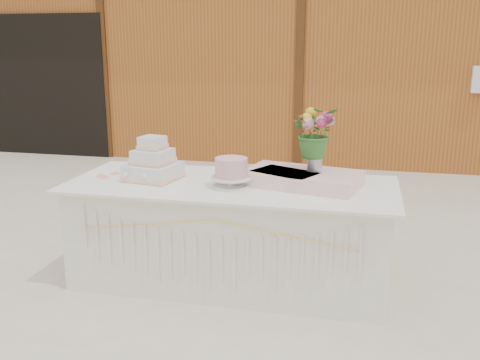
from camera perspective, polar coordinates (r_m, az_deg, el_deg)
name	(u,v)px	position (r m, az deg, el deg)	size (l,w,h in m)	color
ground	(231,280)	(4.17, -0.95, -10.64)	(80.00, 80.00, 0.00)	beige
barn	(313,48)	(9.70, 7.82, 13.79)	(12.60, 4.60, 3.30)	#9C5520
cake_table	(231,233)	(4.02, -0.99, -5.66)	(2.40, 1.00, 0.77)	silver
wedding_cake	(153,165)	(4.06, -9.24, 1.62)	(0.42, 0.42, 0.33)	silver
pink_cake_stand	(231,171)	(3.78, -0.94, 0.98)	(0.29, 0.29, 0.21)	silver
satin_runner	(302,178)	(3.87, 6.64, 0.18)	(0.81, 0.47, 0.10)	#FFCDCD
flower_vase	(315,161)	(3.87, 7.96, 2.03)	(0.11, 0.11, 0.15)	#B0AFB4
bouquet	(316,125)	(3.83, 8.09, 5.80)	(0.33, 0.29, 0.37)	#316528
loose_flowers	(105,174)	(4.29, -14.21, 0.67)	(0.15, 0.37, 0.02)	pink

